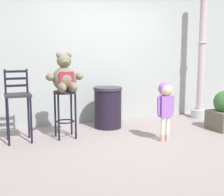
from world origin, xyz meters
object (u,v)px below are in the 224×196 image
bar_stool_with_teddy (65,105)px  lamppost (201,67)px  child_walking (166,98)px  trash_bin (108,107)px  bar_chair_empty (18,100)px  teddy_bear (65,77)px

bar_stool_with_teddy → lamppost: lamppost is taller
child_walking → bar_stool_with_teddy: bearing=135.8°
trash_bin → lamppost: lamppost is taller
trash_bin → bar_chair_empty: (-1.62, -0.32, 0.28)m
child_walking → bar_chair_empty: (-2.15, 0.83, -0.02)m
bar_chair_empty → bar_stool_with_teddy: bearing=-5.1°
bar_stool_with_teddy → bar_chair_empty: bearing=174.9°
lamppost → bar_chair_empty: size_ratio=2.42×
bar_stool_with_teddy → teddy_bear: (-0.00, -0.03, 0.45)m
lamppost → trash_bin: bearing=-178.2°
bar_stool_with_teddy → trash_bin: bar_stool_with_teddy is taller
trash_bin → bar_stool_with_teddy: bearing=-156.8°
lamppost → bar_chair_empty: bearing=-174.1°
teddy_bear → child_walking: teddy_bear is taller
bar_stool_with_teddy → teddy_bear: 0.46m
child_walking → trash_bin: child_walking is taller
teddy_bear → trash_bin: bearing=24.9°
teddy_bear → bar_chair_empty: (-0.73, 0.10, -0.34)m
bar_chair_empty → lamppost: bearing=5.9°
teddy_bear → lamppost: (3.02, 0.48, 0.08)m
bar_stool_with_teddy → child_walking: (1.42, -0.77, 0.14)m
teddy_bear → lamppost: size_ratio=0.23×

